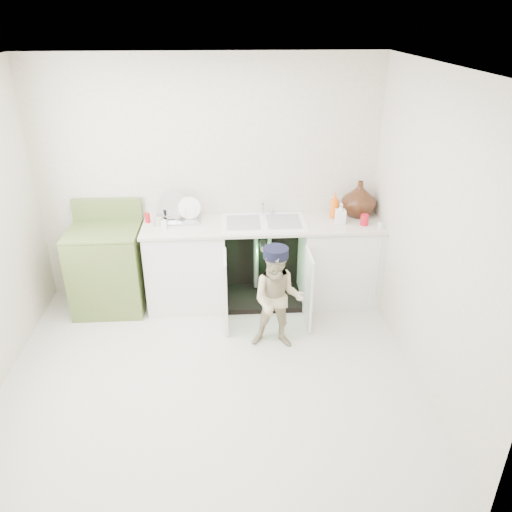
% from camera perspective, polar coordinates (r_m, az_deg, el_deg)
% --- Properties ---
extents(ground, '(3.50, 3.50, 0.00)m').
position_cam_1_polar(ground, '(4.48, -5.23, -13.11)').
color(ground, beige).
rests_on(ground, ground).
extents(room_shell, '(6.00, 5.50, 1.26)m').
position_cam_1_polar(room_shell, '(3.81, -5.99, 1.58)').
color(room_shell, '#BCB1A1').
rests_on(room_shell, ground).
extents(counter_run, '(2.44, 1.02, 1.27)m').
position_cam_1_polar(counter_run, '(5.25, 1.31, -0.31)').
color(counter_run, silver).
rests_on(counter_run, ground).
extents(avocado_stove, '(0.71, 0.65, 1.10)m').
position_cam_1_polar(avocado_stove, '(5.36, -16.52, -1.23)').
color(avocado_stove, '#5A7131').
rests_on(avocado_stove, ground).
extents(repair_worker, '(0.53, 0.72, 1.00)m').
position_cam_1_polar(repair_worker, '(4.51, 2.49, -4.88)').
color(repair_worker, tan).
rests_on(repair_worker, ground).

